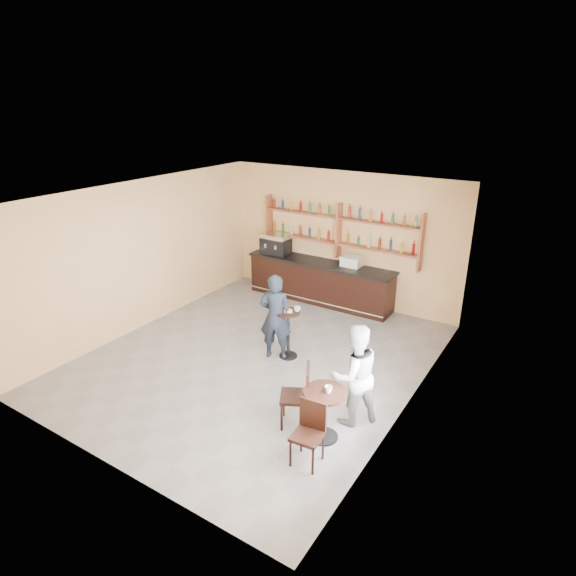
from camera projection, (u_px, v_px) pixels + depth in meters
The scene contains 23 objects.
floor at pixel (258, 358), 9.45m from camera, with size 7.00×7.00×0.00m, color slate.
ceiling at pixel (253, 195), 8.26m from camera, with size 7.00×7.00×0.00m, color white.
wall_back at pixel (341, 238), 11.60m from camera, with size 7.00×7.00×0.00m, color #F4C78A.
wall_front at pixel (94, 365), 6.11m from camera, with size 7.00×7.00×0.00m, color #F4C78A.
wall_left at pixel (143, 255), 10.34m from camera, with size 7.00×7.00×0.00m, color #F4C78A.
wall_right at pixel (414, 319), 7.37m from camera, with size 7.00×7.00×0.00m, color #F4C78A.
window_pane at pixel (385, 345), 6.39m from camera, with size 2.00×2.00×0.00m, color white.
window_frame at pixel (385, 345), 6.39m from camera, with size 0.04×1.70×2.10m, color black, non-canonical shape.
shelf_unit at pixel (339, 231), 11.42m from camera, with size 4.00×0.26×1.40m, color brown, non-canonical shape.
liquor_bottles at pixel (339, 224), 11.36m from camera, with size 3.68×0.10×1.00m, color #8C5919, non-canonical shape.
bar_counter at pixel (320, 281), 11.91m from camera, with size 3.78×0.74×1.02m, color black, non-canonical shape.
espresso_machine at pixel (276, 244), 12.27m from camera, with size 0.71×0.46×0.51m, color black, non-canonical shape.
pastry_case at pixel (352, 262), 11.25m from camera, with size 0.47×0.37×0.28m, color silver, non-canonical shape.
pedestal_table at pixel (288, 334), 9.32m from camera, with size 0.47×0.47×0.97m, color black, non-canonical shape.
napkin at pixel (288, 311), 9.14m from camera, with size 0.15×0.15×0.00m, color white.
donut at pixel (288, 310), 9.12m from camera, with size 0.13×0.13×0.04m, color #E38953.
cup_pedestal at pixel (297, 309), 9.13m from camera, with size 0.12×0.12×0.09m, color white.
man_main at pixel (275, 317), 9.17m from camera, with size 0.63×0.41×1.72m, color black.
cafe_table at pixel (325, 415), 7.10m from camera, with size 0.64×0.64×0.82m, color black, non-canonical shape.
cup_cafe at pixel (329, 389), 6.90m from camera, with size 0.11×0.11×0.10m, color white.
chair_west at pixel (295, 396), 7.37m from camera, with size 0.44×0.44×1.01m, color black, non-canonical shape.
chair_south at pixel (307, 436), 6.58m from camera, with size 0.40×0.40×0.92m, color black, non-canonical shape.
patron_second at pixel (354, 375), 7.33m from camera, with size 0.81×0.63×1.66m, color gray.
Camera 1 is at (4.92, -6.67, 4.78)m, focal length 30.00 mm.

